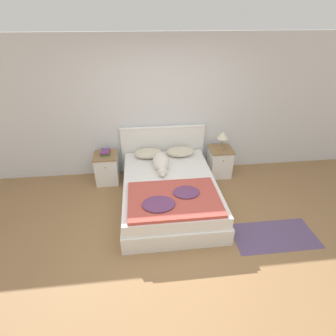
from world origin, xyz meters
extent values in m
plane|color=#997047|center=(0.00, 0.00, 0.00)|extent=(16.00, 16.00, 0.00)
cube|color=silver|center=(0.00, 2.13, 1.27)|extent=(9.00, 0.06, 2.55)
cube|color=white|center=(0.05, 0.99, 0.14)|extent=(1.53, 2.10, 0.28)
cube|color=white|center=(0.05, 0.99, 0.37)|extent=(1.47, 2.04, 0.20)
cube|color=white|center=(0.05, 2.06, 0.47)|extent=(1.61, 0.04, 0.95)
cylinder|color=white|center=(0.05, 2.06, 0.95)|extent=(1.61, 0.06, 0.06)
cube|color=white|center=(-1.04, 1.80, 0.27)|extent=(0.41, 0.42, 0.54)
cube|color=#937047|center=(-1.04, 1.80, 0.56)|extent=(0.43, 0.45, 0.03)
sphere|color=#937047|center=(-1.04, 1.58, 0.42)|extent=(0.02, 0.02, 0.02)
cube|color=white|center=(1.14, 1.80, 0.27)|extent=(0.41, 0.42, 0.54)
cube|color=#937047|center=(1.14, 1.80, 0.56)|extent=(0.43, 0.45, 0.03)
sphere|color=#937047|center=(1.14, 1.58, 0.42)|extent=(0.02, 0.02, 0.02)
ellipsoid|color=beige|center=(-0.25, 1.81, 0.55)|extent=(0.52, 0.35, 0.15)
ellipsoid|color=beige|center=(0.35, 1.81, 0.55)|extent=(0.52, 0.35, 0.15)
cube|color=#BC4C42|center=(0.05, 0.45, 0.50)|extent=(1.32, 0.93, 0.05)
ellipsoid|color=#663860|center=(-0.18, 0.31, 0.54)|extent=(0.46, 0.37, 0.04)
ellipsoid|color=#663860|center=(0.25, 0.54, 0.54)|extent=(0.39, 0.32, 0.04)
ellipsoid|color=silver|center=(-0.05, 1.42, 0.59)|extent=(0.27, 0.52, 0.23)
sphere|color=silver|center=(-0.05, 1.12, 0.55)|extent=(0.17, 0.17, 0.17)
ellipsoid|color=silver|center=(-0.05, 1.05, 0.54)|extent=(0.07, 0.09, 0.07)
cone|color=silver|center=(-0.10, 1.13, 0.61)|extent=(0.05, 0.05, 0.06)
cone|color=silver|center=(-0.01, 1.13, 0.61)|extent=(0.05, 0.05, 0.06)
ellipsoid|color=silver|center=(-0.01, 1.64, 0.52)|extent=(0.16, 0.24, 0.08)
cube|color=#337547|center=(-1.03, 1.83, 0.58)|extent=(0.18, 0.21, 0.02)
cube|color=#AD2D28|center=(-1.04, 1.83, 0.61)|extent=(0.17, 0.20, 0.03)
cube|color=#703D7F|center=(-1.04, 1.83, 0.63)|extent=(0.15, 0.22, 0.02)
cylinder|color=#9E7A4C|center=(1.14, 1.78, 0.58)|extent=(0.11, 0.11, 0.02)
cylinder|color=#9E7A4C|center=(1.14, 1.78, 0.69)|extent=(0.02, 0.02, 0.20)
cone|color=beige|center=(1.14, 1.78, 0.86)|extent=(0.21, 0.21, 0.13)
cube|color=#604C75|center=(1.48, 0.05, 0.00)|extent=(1.21, 0.62, 0.00)
camera|label=1|loc=(-0.37, -2.53, 2.82)|focal=28.00mm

